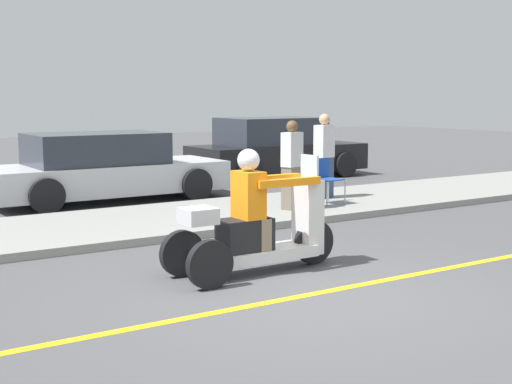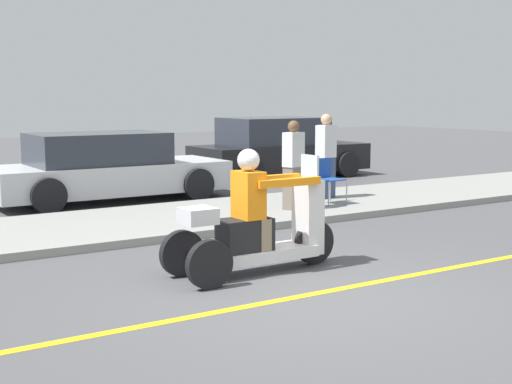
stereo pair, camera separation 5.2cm
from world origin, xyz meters
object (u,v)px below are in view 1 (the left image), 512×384
(motorcycle_trike, at_px, (257,229))
(parked_car_lot_right, at_px, (276,149))
(spectator_by_tree, at_px, (292,167))
(folding_chair_curbside, at_px, (324,176))
(parked_car_lot_left, at_px, (104,169))
(spectator_mid_group, at_px, (324,158))

(motorcycle_trike, distance_m, parked_car_lot_right, 9.86)
(motorcycle_trike, height_order, spectator_by_tree, spectator_by_tree)
(folding_chair_curbside, xyz_separation_m, parked_car_lot_right, (2.21, 4.75, 0.09))
(parked_car_lot_right, bearing_deg, folding_chair_curbside, -114.96)
(folding_chair_curbside, height_order, parked_car_lot_left, parked_car_lot_left)
(motorcycle_trike, height_order, parked_car_lot_left, motorcycle_trike)
(spectator_mid_group, relative_size, folding_chair_curbside, 1.97)
(motorcycle_trike, bearing_deg, spectator_mid_group, 43.26)
(spectator_mid_group, bearing_deg, spectator_by_tree, -149.52)
(spectator_mid_group, distance_m, parked_car_lot_right, 4.56)
(motorcycle_trike, distance_m, folding_chair_curbside, 4.83)
(motorcycle_trike, relative_size, folding_chair_curbside, 2.70)
(spectator_mid_group, distance_m, parked_car_lot_left, 4.33)
(parked_car_lot_left, bearing_deg, spectator_by_tree, -59.11)
(motorcycle_trike, height_order, folding_chair_curbside, motorcycle_trike)
(parked_car_lot_right, bearing_deg, spectator_mid_group, -112.99)
(spectator_mid_group, distance_m, folding_chair_curbside, 0.75)
(spectator_mid_group, xyz_separation_m, parked_car_lot_left, (-3.40, 2.67, -0.25))
(spectator_mid_group, height_order, parked_car_lot_right, spectator_mid_group)
(spectator_mid_group, relative_size, parked_car_lot_left, 0.35)
(motorcycle_trike, bearing_deg, spectator_by_tree, 48.13)
(folding_chair_curbside, bearing_deg, motorcycle_trike, -138.02)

